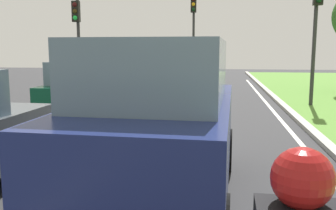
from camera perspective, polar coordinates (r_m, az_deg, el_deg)
name	(u,v)px	position (r m, az deg, el deg)	size (l,w,h in m)	color
ground_plane	(160,123)	(10.95, -1.27, -2.83)	(60.00, 60.00, 0.00)	#2D2D30
lane_line_center	(136,123)	(11.08, -4.85, -2.71)	(0.12, 32.00, 0.01)	silver
lane_line_right_edge	(287,127)	(10.98, 17.65, -3.19)	(0.12, 32.00, 0.01)	silver
curb_right	(305,125)	(11.07, 20.22, -2.93)	(0.24, 48.00, 0.12)	#9E9B93
car_suv_ahead	(160,122)	(5.17, -1.18, -2.58)	(2.11, 4.57, 2.28)	navy
car_hatchback_far	(83,90)	(12.18, -12.90, 2.32)	(1.76, 3.71, 1.78)	#0C472D
traffic_light_near_right	(316,18)	(14.90, 21.69, 12.25)	(0.32, 0.50, 4.78)	#2D2D2D
traffic_light_overhead_left	(77,29)	(17.36, -13.67, 11.21)	(0.32, 0.50, 4.48)	#2D2D2D
traffic_light_far_median	(193,24)	(22.17, 3.91, 12.28)	(0.32, 0.50, 5.28)	#2D2D2D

